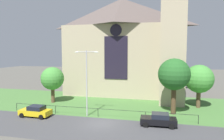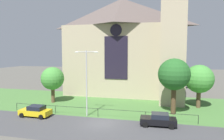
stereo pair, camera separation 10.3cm
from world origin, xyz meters
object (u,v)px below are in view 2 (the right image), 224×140
(tree_right_near, at_px, (174,75))
(church_building, at_px, (125,45))
(tree_right_far, at_px, (199,79))
(streetlamp_near, at_px, (87,75))
(tree_left_near, at_px, (53,79))
(parked_car_yellow, at_px, (36,111))
(parked_car_black, at_px, (159,120))

(tree_right_near, bearing_deg, church_building, 125.13)
(tree_right_near, bearing_deg, tree_right_far, 47.46)
(tree_right_near, bearing_deg, streetlamp_near, -161.90)
(tree_left_near, relative_size, streetlamp_near, 0.69)
(streetlamp_near, relative_size, parked_car_yellow, 2.12)
(church_building, bearing_deg, parked_car_yellow, -115.78)
(parked_car_yellow, bearing_deg, church_building, -114.62)
(tree_right_far, bearing_deg, streetlamp_near, -152.33)
(tree_right_far, bearing_deg, tree_right_near, -132.54)
(parked_car_yellow, bearing_deg, tree_right_near, -161.83)
(church_building, xyz_separation_m, tree_right_near, (9.24, -13.13, -4.69))
(tree_left_near, height_order, parked_car_black, tree_left_near)
(streetlamp_near, distance_m, parked_car_black, 10.89)
(streetlamp_near, height_order, parked_car_black, streetlamp_near)
(tree_right_near, relative_size, streetlamp_near, 0.88)
(church_building, xyz_separation_m, parked_car_black, (7.28, -18.45, -9.53))
(tree_right_far, distance_m, streetlamp_near, 17.65)
(parked_car_yellow, xyz_separation_m, parked_car_black, (16.31, 0.27, 0.00))
(tree_right_far, bearing_deg, tree_left_near, -174.72)
(tree_left_near, relative_size, parked_car_black, 1.45)
(tree_left_near, xyz_separation_m, parked_car_yellow, (1.76, -7.77, -3.42))
(church_building, xyz_separation_m, tree_left_near, (-10.80, -10.95, -6.11))
(church_building, bearing_deg, streetlamp_near, -97.82)
(tree_right_far, height_order, tree_left_near, tree_right_far)
(streetlamp_near, height_order, parked_car_yellow, streetlamp_near)
(tree_right_near, height_order, tree_left_near, tree_right_near)
(church_building, height_order, streetlamp_near, church_building)
(church_building, relative_size, tree_right_near, 3.30)
(tree_right_near, relative_size, parked_car_yellow, 1.86)
(tree_right_near, distance_m, parked_car_yellow, 19.72)
(tree_right_near, bearing_deg, parked_car_black, -110.21)
(tree_left_near, bearing_deg, parked_car_yellow, -77.25)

